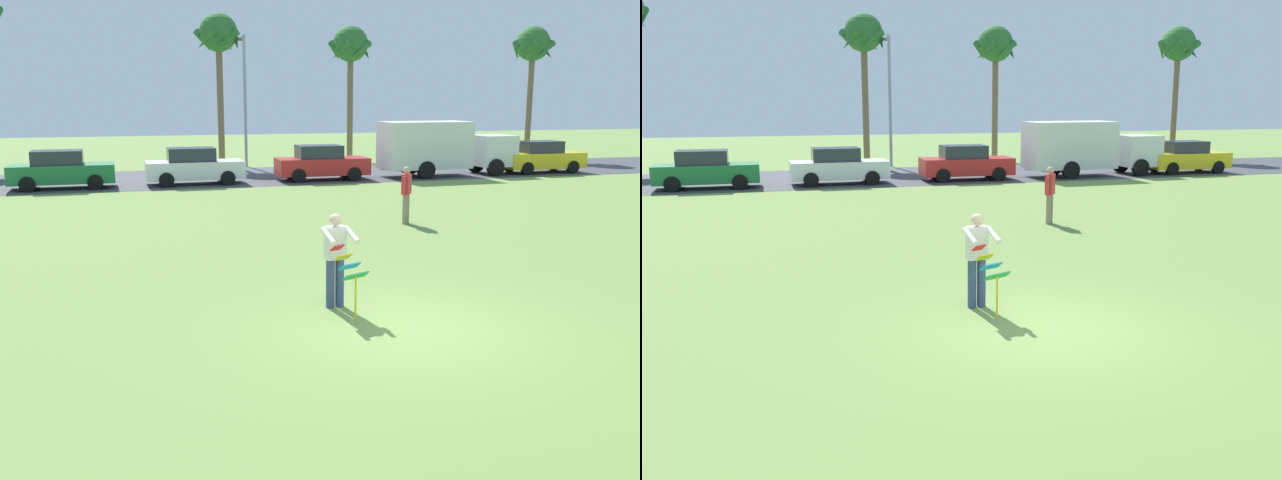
# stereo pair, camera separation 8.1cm
# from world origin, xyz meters

# --- Properties ---
(ground_plane) EXTENTS (120.00, 120.00, 0.00)m
(ground_plane) POSITION_xyz_m (0.00, 0.00, 0.00)
(ground_plane) COLOR olive
(road_strip) EXTENTS (120.00, 8.00, 0.01)m
(road_strip) POSITION_xyz_m (0.00, 22.70, 0.01)
(road_strip) COLOR #424247
(road_strip) RESTS_ON ground
(person_kite_flyer) EXTENTS (0.57, 0.68, 1.73)m
(person_kite_flyer) POSITION_xyz_m (-0.80, 1.44, 0.95)
(person_kite_flyer) COLOR #384772
(person_kite_flyer) RESTS_ON ground
(kite_held) EXTENTS (0.58, 0.72, 1.24)m
(kite_held) POSITION_xyz_m (-0.73, 0.83, 0.85)
(kite_held) COLOR red
(kite_held) RESTS_ON ground
(parked_car_green) EXTENTS (4.23, 1.89, 1.60)m
(parked_car_green) POSITION_xyz_m (-6.94, 20.30, 0.77)
(parked_car_green) COLOR #1E7238
(parked_car_green) RESTS_ON ground
(parked_car_white) EXTENTS (4.22, 1.88, 1.60)m
(parked_car_white) POSITION_xyz_m (-1.46, 20.30, 0.77)
(parked_car_white) COLOR white
(parked_car_white) RESTS_ON ground
(parked_car_red) EXTENTS (4.22, 1.88, 1.60)m
(parked_car_red) POSITION_xyz_m (4.33, 20.30, 0.77)
(parked_car_red) COLOR red
(parked_car_red) RESTS_ON ground
(parked_truck_white_box) EXTENTS (6.77, 2.29, 2.62)m
(parked_truck_white_box) POSITION_xyz_m (10.28, 20.30, 1.41)
(parked_truck_white_box) COLOR silver
(parked_truck_white_box) RESTS_ON ground
(parked_car_yellow) EXTENTS (4.22, 1.87, 1.60)m
(parked_car_yellow) POSITION_xyz_m (15.85, 20.30, 0.77)
(parked_car_yellow) COLOR yellow
(parked_car_yellow) RESTS_ON ground
(palm_tree_right_near) EXTENTS (2.58, 2.71, 8.30)m
(palm_tree_right_near) POSITION_xyz_m (0.97, 29.23, 6.90)
(palm_tree_right_near) COLOR brown
(palm_tree_right_near) RESTS_ON ground
(palm_tree_centre_far) EXTENTS (2.58, 2.71, 7.90)m
(palm_tree_centre_far) POSITION_xyz_m (8.90, 30.02, 6.53)
(palm_tree_centre_far) COLOR brown
(palm_tree_centre_far) RESTS_ON ground
(palm_tree_far_left) EXTENTS (2.58, 2.71, 8.04)m
(palm_tree_far_left) POSITION_xyz_m (20.29, 28.58, 6.66)
(palm_tree_far_left) COLOR brown
(palm_tree_far_left) RESTS_ON ground
(streetlight_pole) EXTENTS (0.24, 1.65, 7.00)m
(streetlight_pole) POSITION_xyz_m (2.06, 27.52, 4.00)
(streetlight_pole) COLOR #9E9EA3
(streetlight_pole) RESTS_ON ground
(person_walker_near) EXTENTS (0.40, 0.47, 1.73)m
(person_walker_near) POSITION_xyz_m (3.73, 8.93, 0.93)
(person_walker_near) COLOR gray
(person_walker_near) RESTS_ON ground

